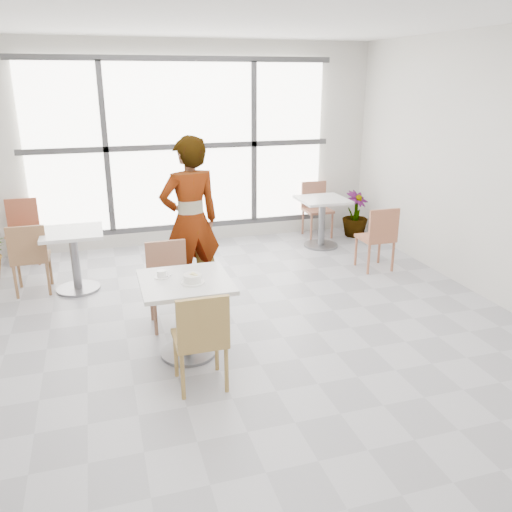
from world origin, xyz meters
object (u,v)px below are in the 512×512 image
object	(u,v)px
bg_table_left	(74,252)
plant_right	(355,214)
bg_chair_left_near	(30,254)
main_table	(186,303)
oatmeal_bowl	(193,278)
chair_near	(201,335)
bg_chair_left_far	(23,226)
coffee_cup	(162,274)
bg_table_right	(322,215)
bg_chair_right_near	(379,235)
chair_far	(168,278)
person	(190,222)
bg_chair_right_far	(316,205)

from	to	relation	value
bg_table_left	plant_right	size ratio (longest dim) A/B	1.02
bg_chair_left_near	plant_right	bearing A→B (deg)	-167.37
main_table	bg_table_left	xyz separation A→B (m)	(-1.02, 1.96, -0.04)
oatmeal_bowl	chair_near	bearing A→B (deg)	-94.05
bg_chair_left_near	bg_chair_left_far	world-z (taller)	same
coffee_cup	bg_chair_left_far	xyz separation A→B (m)	(-1.53, 3.21, -0.28)
oatmeal_bowl	bg_table_right	size ratio (longest dim) A/B	0.28
bg_chair_left_far	bg_chair_right_near	size ratio (longest dim) A/B	1.00
main_table	plant_right	bearing A→B (deg)	42.89
coffee_cup	chair_far	bearing A→B (deg)	78.04
oatmeal_bowl	bg_chair_right_near	world-z (taller)	bg_chair_right_near
plant_right	bg_table_left	bearing A→B (deg)	-165.70
main_table	chair_near	xyz separation A→B (m)	(0.02, -0.62, -0.02)
main_table	plant_right	world-z (taller)	main_table
oatmeal_bowl	person	world-z (taller)	person
chair_near	bg_chair_left_near	distance (m)	3.01
bg_chair_left_far	bg_chair_right_far	world-z (taller)	same
chair_far	bg_table_right	xyz separation A→B (m)	(2.60, 1.96, -0.01)
chair_far	bg_chair_right_far	distance (m)	3.76
bg_chair_left_near	bg_chair_left_far	xyz separation A→B (m)	(-0.21, 1.35, 0.00)
person	bg_chair_right_far	bearing A→B (deg)	-151.22
bg_table_left	bg_table_right	bearing A→B (deg)	11.82
bg_table_left	bg_chair_left_far	world-z (taller)	bg_chair_left_far
coffee_cup	bg_table_left	distance (m)	2.04
bg_chair_right_near	plant_right	bearing A→B (deg)	-106.65
chair_far	coffee_cup	size ratio (longest dim) A/B	5.47
oatmeal_bowl	main_table	bearing A→B (deg)	118.41
bg_chair_left_near	bg_chair_right_far	world-z (taller)	same
chair_near	bg_chair_left_far	bearing A→B (deg)	-66.18
chair_near	bg_chair_left_near	xyz separation A→B (m)	(-1.53, 2.59, 0.00)
bg_chair_left_near	bg_chair_right_near	distance (m)	4.36
main_table	person	distance (m)	1.33
chair_far	bg_chair_right_near	xyz separation A→B (m)	(2.88, 0.76, 0.00)
bg_table_left	bg_chair_left_near	bearing A→B (deg)	177.61
person	bg_chair_left_far	distance (m)	2.93
chair_far	coffee_cup	world-z (taller)	chair_far
bg_table_right	bg_chair_right_far	xyz separation A→B (m)	(0.16, 0.60, 0.01)
person	main_table	bearing A→B (deg)	65.54
coffee_cup	bg_table_right	size ratio (longest dim) A/B	0.21
bg_chair_right_near	plant_right	distance (m)	1.63
chair_near	bg_chair_right_near	bearing A→B (deg)	-143.01
chair_far	bg_chair_left_near	bearing A→B (deg)	139.54
bg_table_left	bg_chair_left_near	distance (m)	0.50
chair_far	bg_chair_left_far	bearing A→B (deg)	122.74
bg_table_left	plant_right	world-z (taller)	bg_table_left
bg_chair_left_far	plant_right	bearing A→B (deg)	-3.13
bg_table_left	main_table	bearing A→B (deg)	-62.57
plant_right	person	bearing A→B (deg)	-148.82
oatmeal_bowl	coffee_cup	xyz separation A→B (m)	(-0.24, 0.21, -0.01)
main_table	bg_chair_left_near	world-z (taller)	bg_chair_left_near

